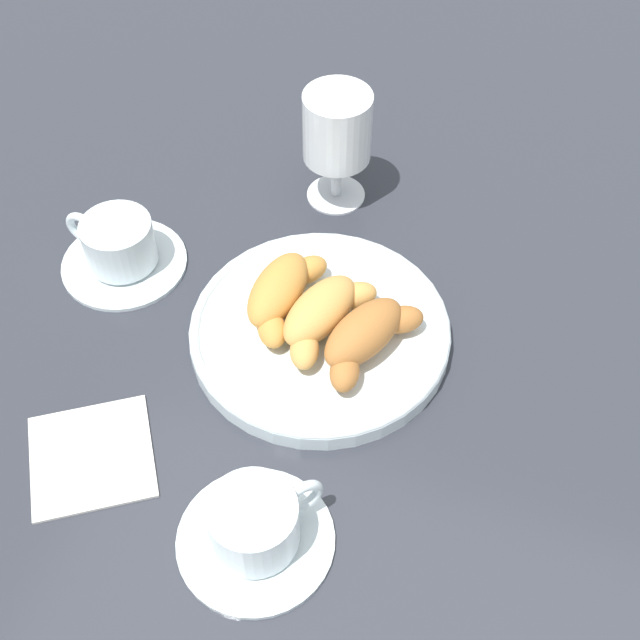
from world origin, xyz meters
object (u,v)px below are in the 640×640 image
pastry_plate (320,331)px  juice_glass_left (337,133)px  croissant_large (281,292)px  coffee_cup_far (255,527)px  croissant_small (323,313)px  coffee_cup_near (119,248)px  folded_napkin (91,456)px  croissant_extra (366,336)px

pastry_plate → juice_glass_left: bearing=-165.7°
croissant_large → coffee_cup_far: (0.24, 0.07, -0.02)m
croissant_large → croissant_small: size_ratio=1.05×
coffee_cup_near → folded_napkin: 0.24m
juice_glass_left → folded_napkin: (0.41, -0.10, -0.09)m
croissant_small → coffee_cup_far: croissant_small is taller
croissant_large → coffee_cup_near: 0.19m
pastry_plate → croissant_small: bearing=72.6°
croissant_small → coffee_cup_far: size_ratio=0.96×
croissant_large → juice_glass_left: size_ratio=0.98×
pastry_plate → coffee_cup_far: bearing=5.5°
folded_napkin → croissant_small: bearing=142.0°
coffee_cup_far → juice_glass_left: juice_glass_left is taller
coffee_cup_near → juice_glass_left: bearing=134.6°
croissant_small → folded_napkin: size_ratio=1.19×
croissant_extra → juice_glass_left: bearing=-154.7°
croissant_small → folded_napkin: croissant_small is taller
croissant_large → juice_glass_left: 0.20m
pastry_plate → croissant_small: 0.03m
croissant_large → coffee_cup_near: (-0.01, -0.19, -0.02)m
croissant_large → coffee_cup_near: size_ratio=1.01×
croissant_small → coffee_cup_near: 0.24m
croissant_small → croissant_extra: bearing=75.8°
croissant_large → croissant_extra: bearing=75.5°
pastry_plate → croissant_large: croissant_large is taller
croissant_small → coffee_cup_far: 0.22m
croissant_large → coffee_cup_near: croissant_large is taller
folded_napkin → coffee_cup_near: bearing=-159.3°
coffee_cup_far → folded_napkin: coffee_cup_far is taller
croissant_small → juice_glass_left: juice_glass_left is taller
coffee_cup_far → juice_glass_left: size_ratio=0.97×
pastry_plate → croissant_small: size_ratio=2.00×
croissant_extra → juice_glass_left: (-0.22, -0.10, 0.05)m
coffee_cup_far → croissant_small: bearing=-175.2°
pastry_plate → coffee_cup_near: (-0.03, -0.24, 0.01)m
croissant_extra → juice_glass_left: 0.25m
pastry_plate → croissant_extra: size_ratio=2.08×
pastry_plate → croissant_large: (-0.01, -0.05, 0.03)m
juice_glass_left → folded_napkin: juice_glass_left is taller
pastry_plate → croissant_extra: (0.01, 0.05, 0.03)m
croissant_extra → folded_napkin: size_ratio=1.15×
folded_napkin → juice_glass_left: bearing=166.3°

